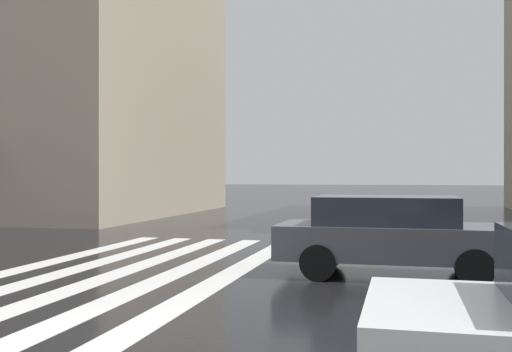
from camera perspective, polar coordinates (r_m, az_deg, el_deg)
zebra_crossing at (r=10.73m, az=-14.43°, el=-9.48°), size 13.00×4.50×0.01m
car_dark_grey at (r=10.87m, az=12.89°, el=-5.36°), size 1.85×4.10×1.41m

